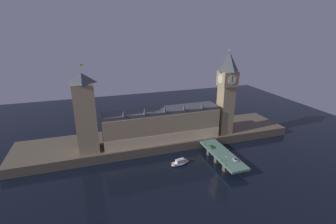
{
  "coord_description": "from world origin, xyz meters",
  "views": [
    {
      "loc": [
        -50.43,
        -137.71,
        89.99
      ],
      "look_at": [
        1.34,
        20.0,
        32.53
      ],
      "focal_mm": 26.0,
      "sensor_mm": 36.0,
      "label": 1
    }
  ],
  "objects_px": {
    "street_lamp_near": "(226,160)",
    "street_lamp_far": "(205,141)",
    "pedestrian_mid_walk": "(229,150)",
    "boat_upstream": "(180,163)",
    "pedestrian_near_rail": "(222,160)",
    "victoria_tower": "(86,113)",
    "car_northbound_lead": "(212,147)",
    "clock_tower": "(227,91)",
    "car_southbound_lead": "(235,160)"
  },
  "relations": [
    {
      "from": "victoria_tower",
      "to": "pedestrian_near_rail",
      "type": "bearing_deg",
      "value": -27.37
    },
    {
      "from": "car_northbound_lead",
      "to": "street_lamp_near",
      "type": "xyz_separation_m",
      "value": [
        -3.34,
        -25.05,
        3.65
      ]
    },
    {
      "from": "car_northbound_lead",
      "to": "pedestrian_mid_walk",
      "type": "bearing_deg",
      "value": -44.46
    },
    {
      "from": "pedestrian_mid_walk",
      "to": "street_lamp_far",
      "type": "relative_size",
      "value": 0.25
    },
    {
      "from": "pedestrian_near_rail",
      "to": "car_southbound_lead",
      "type": "bearing_deg",
      "value": -12.54
    },
    {
      "from": "clock_tower",
      "to": "pedestrian_near_rail",
      "type": "relative_size",
      "value": 40.48
    },
    {
      "from": "clock_tower",
      "to": "street_lamp_near",
      "type": "relative_size",
      "value": 9.85
    },
    {
      "from": "pedestrian_near_rail",
      "to": "street_lamp_near",
      "type": "height_order",
      "value": "street_lamp_near"
    },
    {
      "from": "boat_upstream",
      "to": "pedestrian_near_rail",
      "type": "bearing_deg",
      "value": -31.53
    },
    {
      "from": "pedestrian_mid_walk",
      "to": "victoria_tower",
      "type": "bearing_deg",
      "value": 161.5
    },
    {
      "from": "street_lamp_far",
      "to": "pedestrian_mid_walk",
      "type": "bearing_deg",
      "value": -47.0
    },
    {
      "from": "car_southbound_lead",
      "to": "street_lamp_far",
      "type": "xyz_separation_m",
      "value": [
        -9.22,
        26.26,
        3.4
      ]
    },
    {
      "from": "pedestrian_mid_walk",
      "to": "boat_upstream",
      "type": "bearing_deg",
      "value": 174.36
    },
    {
      "from": "car_northbound_lead",
      "to": "car_southbound_lead",
      "type": "xyz_separation_m",
      "value": [
        5.88,
        -21.87,
        0.0
      ]
    },
    {
      "from": "victoria_tower",
      "to": "pedestrian_mid_walk",
      "type": "height_order",
      "value": "victoria_tower"
    },
    {
      "from": "victoria_tower",
      "to": "boat_upstream",
      "type": "xyz_separation_m",
      "value": [
        58.85,
        -28.15,
        -33.31
      ]
    },
    {
      "from": "car_northbound_lead",
      "to": "pedestrian_mid_walk",
      "type": "xyz_separation_m",
      "value": [
        8.82,
        -8.66,
        0.19
      ]
    },
    {
      "from": "pedestrian_mid_walk",
      "to": "street_lamp_far",
      "type": "height_order",
      "value": "street_lamp_far"
    },
    {
      "from": "pedestrian_near_rail",
      "to": "pedestrian_mid_walk",
      "type": "height_order",
      "value": "pedestrian_near_rail"
    },
    {
      "from": "street_lamp_near",
      "to": "pedestrian_mid_walk",
      "type": "bearing_deg",
      "value": 53.43
    },
    {
      "from": "pedestrian_mid_walk",
      "to": "street_lamp_far",
      "type": "distance_m",
      "value": 18.12
    },
    {
      "from": "pedestrian_mid_walk",
      "to": "boat_upstream",
      "type": "relative_size",
      "value": 0.11
    },
    {
      "from": "pedestrian_near_rail",
      "to": "boat_upstream",
      "type": "relative_size",
      "value": 0.12
    },
    {
      "from": "pedestrian_mid_walk",
      "to": "boat_upstream",
      "type": "xyz_separation_m",
      "value": [
        -35.87,
        3.54,
        -5.58
      ]
    },
    {
      "from": "car_northbound_lead",
      "to": "boat_upstream",
      "type": "height_order",
      "value": "car_northbound_lead"
    },
    {
      "from": "victoria_tower",
      "to": "car_southbound_lead",
      "type": "height_order",
      "value": "victoria_tower"
    },
    {
      "from": "street_lamp_far",
      "to": "boat_upstream",
      "type": "bearing_deg",
      "value": -158.16
    },
    {
      "from": "car_northbound_lead",
      "to": "pedestrian_near_rail",
      "type": "height_order",
      "value": "pedestrian_near_rail"
    },
    {
      "from": "victoria_tower",
      "to": "pedestrian_mid_walk",
      "type": "distance_m",
      "value": 103.67
    },
    {
      "from": "clock_tower",
      "to": "victoria_tower",
      "type": "height_order",
      "value": "clock_tower"
    },
    {
      "from": "clock_tower",
      "to": "pedestrian_near_rail",
      "type": "bearing_deg",
      "value": -121.17
    },
    {
      "from": "victoria_tower",
      "to": "pedestrian_mid_walk",
      "type": "xyz_separation_m",
      "value": [
        94.73,
        -31.69,
        -27.73
      ]
    },
    {
      "from": "pedestrian_near_rail",
      "to": "boat_upstream",
      "type": "xyz_separation_m",
      "value": [
        -24.11,
        14.79,
        -5.62
      ]
    },
    {
      "from": "clock_tower",
      "to": "pedestrian_mid_walk",
      "type": "xyz_separation_m",
      "value": [
        -13.3,
        -30.18,
        -35.59
      ]
    },
    {
      "from": "car_northbound_lead",
      "to": "boat_upstream",
      "type": "bearing_deg",
      "value": -169.29
    },
    {
      "from": "car_northbound_lead",
      "to": "car_southbound_lead",
      "type": "distance_m",
      "value": 22.65
    },
    {
      "from": "street_lamp_far",
      "to": "boat_upstream",
      "type": "height_order",
      "value": "street_lamp_far"
    },
    {
      "from": "clock_tower",
      "to": "car_southbound_lead",
      "type": "relative_size",
      "value": 15.44
    },
    {
      "from": "car_southbound_lead",
      "to": "street_lamp_far",
      "type": "relative_size",
      "value": 0.68
    },
    {
      "from": "victoria_tower",
      "to": "pedestrian_mid_walk",
      "type": "relative_size",
      "value": 38.53
    },
    {
      "from": "clock_tower",
      "to": "boat_upstream",
      "type": "relative_size",
      "value": 4.7
    },
    {
      "from": "car_southbound_lead",
      "to": "street_lamp_near",
      "type": "xyz_separation_m",
      "value": [
        -9.22,
        -3.18,
        3.65
      ]
    },
    {
      "from": "boat_upstream",
      "to": "street_lamp_far",
      "type": "bearing_deg",
      "value": 21.84
    },
    {
      "from": "clock_tower",
      "to": "victoria_tower",
      "type": "relative_size",
      "value": 1.1
    },
    {
      "from": "clock_tower",
      "to": "street_lamp_near",
      "type": "xyz_separation_m",
      "value": [
        -25.47,
        -46.58,
        -32.12
      ]
    },
    {
      "from": "pedestrian_mid_walk",
      "to": "street_lamp_near",
      "type": "distance_m",
      "value": 20.71
    },
    {
      "from": "street_lamp_near",
      "to": "street_lamp_far",
      "type": "distance_m",
      "value": 29.44
    },
    {
      "from": "clock_tower",
      "to": "car_northbound_lead",
      "type": "relative_size",
      "value": 14.73
    },
    {
      "from": "car_northbound_lead",
      "to": "pedestrian_near_rail",
      "type": "xyz_separation_m",
      "value": [
        -2.94,
        -19.91,
        0.23
      ]
    },
    {
      "from": "pedestrian_near_rail",
      "to": "boat_upstream",
      "type": "height_order",
      "value": "pedestrian_near_rail"
    }
  ]
}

